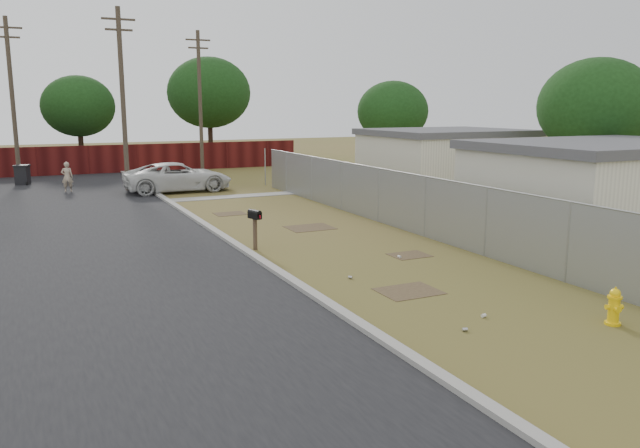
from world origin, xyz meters
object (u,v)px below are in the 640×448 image
fire_hydrant (614,307)px  pedestrian (67,177)px  mailbox (255,218)px  pickup_truck (178,177)px  trash_bin (22,175)px

fire_hydrant → pedestrian: (-8.42, 25.29, 0.40)m
fire_hydrant → mailbox: (-4.21, 9.22, 0.60)m
pickup_truck → trash_bin: (-7.09, 6.36, -0.18)m
mailbox → pedestrian: size_ratio=0.81×
mailbox → fire_hydrant: bearing=-65.5°
pedestrian → trash_bin: size_ratio=1.39×
pickup_truck → pedestrian: (-5.06, 2.19, 0.02)m
pedestrian → trash_bin: bearing=-57.7°
fire_hydrant → pickup_truck: bearing=98.3°
mailbox → pedestrian: bearing=104.7°
mailbox → trash_bin: (-6.24, 20.23, -0.41)m
fire_hydrant → mailbox: bearing=114.5°
trash_bin → pickup_truck: bearing=-41.9°
fire_hydrant → pedestrian: size_ratio=0.51×
pickup_truck → trash_bin: 9.52m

